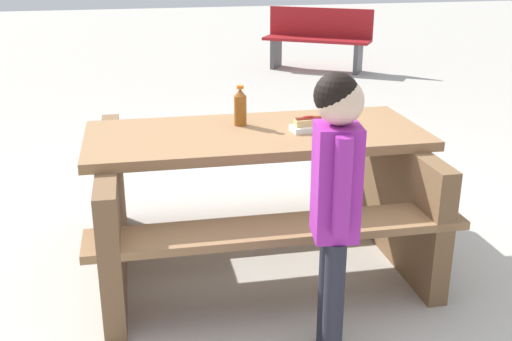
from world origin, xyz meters
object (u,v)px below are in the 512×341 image
child_in_coat (336,183)px  hotdog_tray (308,125)px  soda_bottle (240,107)px  park_bench_near (318,38)px  picnic_table (256,184)px

child_in_coat → hotdog_tray: bearing=79.5°
soda_bottle → hotdog_tray: size_ratio=1.19×
soda_bottle → park_bench_near: size_ratio=0.15×
hotdog_tray → park_bench_near: 5.73m
picnic_table → hotdog_tray: bearing=-12.8°
child_in_coat → park_bench_near: child_in_coat is taller
soda_bottle → hotdog_tray: soda_bottle is taller
hotdog_tray → park_bench_near: (1.86, 5.41, -0.33)m
picnic_table → hotdog_tray: size_ratio=9.86×
picnic_table → soda_bottle: soda_bottle is taller
soda_bottle → hotdog_tray: bearing=-30.7°
hotdog_tray → park_bench_near: size_ratio=0.13×
child_in_coat → park_bench_near: bearing=72.1°
soda_bottle → child_in_coat: size_ratio=0.18×
soda_bottle → park_bench_near: soda_bottle is taller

